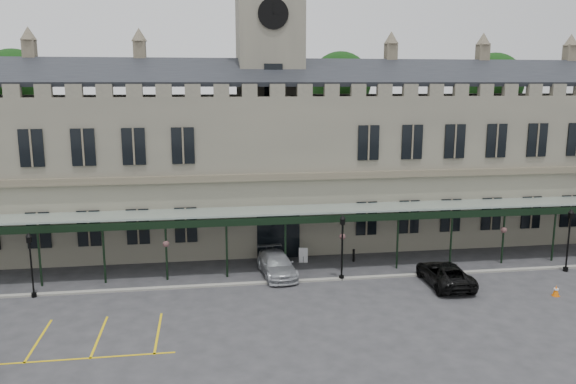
{
  "coord_description": "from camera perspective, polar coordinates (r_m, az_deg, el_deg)",
  "views": [
    {
      "loc": [
        -5.29,
        -29.4,
        12.97
      ],
      "look_at": [
        0.0,
        6.0,
        6.0
      ],
      "focal_mm": 35.0,
      "sensor_mm": 36.0,
      "label": 1
    }
  ],
  "objects": [
    {
      "name": "ground",
      "position": [
        32.56,
        1.6,
        -12.46
      ],
      "size": [
        140.0,
        140.0,
        0.0
      ],
      "primitive_type": "plane",
      "color": "#2E2E31"
    },
    {
      "name": "station_building",
      "position": [
        46.07,
        -1.82,
        2.9
      ],
      "size": [
        60.0,
        10.36,
        17.3
      ],
      "color": "#686557",
      "rests_on": "ground"
    },
    {
      "name": "clock_tower",
      "position": [
        45.7,
        -1.89,
        11.19
      ],
      "size": [
        5.6,
        5.6,
        24.8
      ],
      "color": "#686557",
      "rests_on": "ground"
    },
    {
      "name": "canopy",
      "position": [
        38.71,
        -0.32,
        -4.82
      ],
      "size": [
        50.0,
        4.1,
        4.3
      ],
      "color": "#8C9E93",
      "rests_on": "ground"
    },
    {
      "name": "kerb",
      "position": [
        37.58,
        0.11,
        -9.07
      ],
      "size": [
        60.0,
        0.4,
        0.12
      ],
      "primitive_type": "cube",
      "color": "gray",
      "rests_on": "ground"
    },
    {
      "name": "parking_markings",
      "position": [
        31.97,
        -24.23,
        -13.94
      ],
      "size": [
        16.0,
        6.0,
        0.01
      ],
      "primitive_type": null,
      "color": "gold",
      "rests_on": "ground"
    },
    {
      "name": "tree_behind_left",
      "position": [
        56.9,
        -25.98,
        9.77
      ],
      "size": [
        6.0,
        6.0,
        16.0
      ],
      "color": "#332314",
      "rests_on": "ground"
    },
    {
      "name": "tree_behind_mid",
      "position": [
        56.0,
        5.32,
        10.81
      ],
      "size": [
        6.0,
        6.0,
        16.0
      ],
      "color": "#332314",
      "rests_on": "ground"
    },
    {
      "name": "tree_behind_right",
      "position": [
        61.78,
        20.13,
        10.22
      ],
      "size": [
        6.0,
        6.0,
        16.0
      ],
      "color": "#332314",
      "rests_on": "ground"
    },
    {
      "name": "lamp_post_left",
      "position": [
        37.75,
        -24.67,
        -6.22
      ],
      "size": [
        0.39,
        0.39,
        4.11
      ],
      "color": "black",
      "rests_on": "ground"
    },
    {
      "name": "lamp_post_mid",
      "position": [
        37.42,
        5.53,
        -5.01
      ],
      "size": [
        0.43,
        0.43,
        4.5
      ],
      "color": "black",
      "rests_on": "ground"
    },
    {
      "name": "lamp_post_right",
      "position": [
        43.52,
        26.65,
        -3.88
      ],
      "size": [
        0.43,
        0.43,
        4.49
      ],
      "color": "black",
      "rests_on": "ground"
    },
    {
      "name": "traffic_cone",
      "position": [
        38.92,
        25.57,
        -9.04
      ],
      "size": [
        0.43,
        0.43,
        0.69
      ],
      "rotation": [
        0.0,
        0.0,
        -0.22
      ],
      "color": "#E66107",
      "rests_on": "ground"
    },
    {
      "name": "sign_board",
      "position": [
        41.39,
        1.56,
        -6.45
      ],
      "size": [
        0.65,
        0.14,
        1.12
      ],
      "rotation": [
        0.0,
        0.0,
        -0.15
      ],
      "color": "black",
      "rests_on": "ground"
    },
    {
      "name": "bollard_left",
      "position": [
        40.6,
        -2.39,
        -6.93
      ],
      "size": [
        0.16,
        0.16,
        0.92
      ],
      "primitive_type": "cylinder",
      "color": "black",
      "rests_on": "ground"
    },
    {
      "name": "bollard_right",
      "position": [
        41.89,
        6.69,
        -6.41
      ],
      "size": [
        0.17,
        0.17,
        0.95
      ],
      "primitive_type": "cylinder",
      "color": "black",
      "rests_on": "ground"
    },
    {
      "name": "car_taxi",
      "position": [
        38.73,
        -1.16,
        -7.37
      ],
      "size": [
        2.59,
        5.38,
        1.51
      ],
      "primitive_type": "imported",
      "rotation": [
        0.0,
        0.0,
        0.09
      ],
      "color": "#A8AAB0",
      "rests_on": "ground"
    },
    {
      "name": "car_van",
      "position": [
        38.32,
        15.62,
        -8.01
      ],
      "size": [
        2.63,
        5.44,
        1.49
      ],
      "primitive_type": "imported",
      "rotation": [
        0.0,
        0.0,
        3.11
      ],
      "color": "black",
      "rests_on": "ground"
    }
  ]
}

